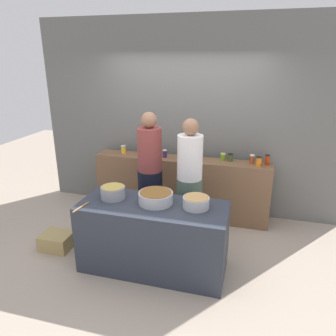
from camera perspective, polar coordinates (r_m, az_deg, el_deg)
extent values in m
plane|color=#AC9B89|center=(4.31, -1.27, -14.84)|extent=(12.00, 12.00, 0.00)
cube|color=slate|center=(5.05, 3.33, 8.82)|extent=(4.80, 0.12, 3.00)
cube|color=brown|center=(5.02, 2.26, -3.47)|extent=(2.70, 0.36, 0.95)
cube|color=#2A303C|center=(3.84, -2.62, -12.14)|extent=(1.70, 0.70, 0.83)
cylinder|color=gold|center=(5.13, -7.95, 3.21)|extent=(0.07, 0.07, 0.12)
cylinder|color=silver|center=(5.11, -7.99, 3.93)|extent=(0.08, 0.08, 0.01)
cylinder|color=brown|center=(5.09, -4.79, 3.10)|extent=(0.07, 0.07, 0.11)
cylinder|color=#D6C666|center=(5.07, -4.81, 3.75)|extent=(0.08, 0.08, 0.01)
cylinder|color=#3F2947|center=(4.97, -4.11, 2.61)|extent=(0.07, 0.07, 0.09)
cylinder|color=black|center=(4.96, -4.13, 3.14)|extent=(0.07, 0.07, 0.01)
cylinder|color=#214C37|center=(5.00, -1.90, 2.81)|extent=(0.08, 0.08, 0.10)
cylinder|color=silver|center=(4.98, -1.91, 3.43)|extent=(0.08, 0.08, 0.01)
cylinder|color=#3F2257|center=(4.89, -0.57, 2.51)|extent=(0.07, 0.07, 0.11)
cylinder|color=silver|center=(4.87, -0.57, 3.17)|extent=(0.07, 0.07, 0.01)
cylinder|color=#A62422|center=(4.78, 2.33, 2.03)|extent=(0.08, 0.08, 0.10)
cylinder|color=silver|center=(4.77, 2.34, 2.64)|extent=(0.08, 0.08, 0.01)
cylinder|color=olive|center=(4.86, 5.54, 2.20)|extent=(0.09, 0.09, 0.09)
cylinder|color=#D6C666|center=(4.85, 5.56, 2.76)|extent=(0.09, 0.09, 0.01)
cylinder|color=#648F1B|center=(4.81, 9.76, 1.89)|extent=(0.07, 0.07, 0.10)
cylinder|color=#D6C666|center=(4.80, 9.80, 2.52)|extent=(0.07, 0.07, 0.02)
cylinder|color=#3B5323|center=(4.79, 11.04, 1.77)|extent=(0.07, 0.07, 0.10)
cylinder|color=black|center=(4.78, 11.09, 2.44)|extent=(0.07, 0.07, 0.02)
cylinder|color=#96421E|center=(4.75, 14.75, 1.43)|extent=(0.07, 0.07, 0.12)
cylinder|color=silver|center=(4.73, 14.82, 2.21)|extent=(0.07, 0.07, 0.02)
cylinder|color=orange|center=(4.66, 15.90, 1.04)|extent=(0.08, 0.08, 0.13)
cylinder|color=black|center=(4.64, 15.97, 1.86)|extent=(0.08, 0.08, 0.01)
cylinder|color=#AC2F0A|center=(4.77, 17.28, 1.36)|extent=(0.07, 0.07, 0.13)
cylinder|color=black|center=(4.75, 17.37, 2.19)|extent=(0.07, 0.07, 0.01)
cylinder|color=gray|center=(3.83, -9.80, -4.34)|extent=(0.29, 0.29, 0.14)
cylinder|color=#AB9346|center=(3.80, -9.87, -3.29)|extent=(0.26, 0.26, 0.00)
cylinder|color=#B7B7BC|center=(3.66, -2.20, -5.32)|extent=(0.39, 0.39, 0.13)
cylinder|color=brown|center=(3.63, -2.22, -4.32)|extent=(0.36, 0.36, 0.00)
cylinder|color=#B7B7BC|center=(3.57, 5.03, -6.14)|extent=(0.29, 0.29, 0.12)
cylinder|color=tan|center=(3.54, 5.06, -5.18)|extent=(0.27, 0.27, 0.00)
cylinder|color=#9E703D|center=(3.70, -15.31, -6.76)|extent=(0.06, 0.27, 0.02)
cylinder|color=black|center=(4.52, -3.13, -6.13)|extent=(0.34, 0.34, 0.96)
cylinder|color=brown|center=(4.25, -3.32, 3.30)|extent=(0.33, 0.33, 0.59)
sphere|color=#8C6047|center=(4.16, -3.42, 8.56)|extent=(0.21, 0.21, 0.21)
cylinder|color=#4A6151|center=(4.32, 3.72, -7.61)|extent=(0.34, 0.34, 0.93)
cylinder|color=white|center=(4.04, 3.94, 1.93)|extent=(0.32, 0.32, 0.57)
sphere|color=#8C6047|center=(3.94, 4.07, 7.33)|extent=(0.21, 0.21, 0.21)
cube|color=tan|center=(4.59, -19.20, -12.18)|extent=(0.40, 0.33, 0.21)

